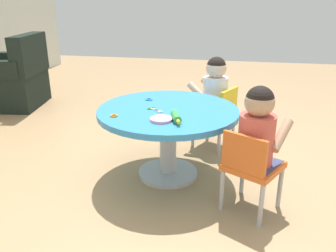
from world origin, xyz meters
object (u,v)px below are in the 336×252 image
at_px(seated_child_left, 257,129).
at_px(craft_scissors, 154,109).
at_px(craft_table, 168,123).
at_px(seated_child_right, 215,87).
at_px(rolling_pin, 176,117).
at_px(armchair_dark, 14,81).
at_px(child_chair_right, 218,114).
at_px(child_chair_left, 251,167).

distance_m(seated_child_left, craft_scissors, 0.74).
bearing_deg(craft_table, seated_child_right, -24.85).
bearing_deg(rolling_pin, armchair_dark, 54.87).
bearing_deg(seated_child_right, craft_table, 155.15).
distance_m(child_chair_right, rolling_pin, 0.89).
height_order(seated_child_left, rolling_pin, seated_child_left).
bearing_deg(seated_child_right, armchair_dark, 73.09).
xyz_separation_m(seated_child_left, seated_child_right, (0.94, 0.31, 0.00)).
bearing_deg(armchair_dark, seated_child_left, -121.44).
bearing_deg(seated_child_right, child_chair_right, -115.29).
xyz_separation_m(seated_child_left, armchair_dark, (1.67, 2.74, -0.22)).
bearing_deg(seated_child_left, seated_child_right, 18.20).
height_order(child_chair_right, armchair_dark, armchair_dark).
bearing_deg(rolling_pin, craft_scissors, 44.92).
relative_size(armchair_dark, rolling_pin, 3.78).
bearing_deg(child_chair_right, craft_table, 151.76).
relative_size(craft_table, craft_scissors, 7.32).
relative_size(craft_table, armchair_dark, 1.16).
distance_m(child_chair_left, seated_child_right, 1.04).
height_order(child_chair_left, child_chair_right, same).
bearing_deg(child_chair_right, seated_child_left, -163.53).
bearing_deg(rolling_pin, child_chair_right, -15.13).
xyz_separation_m(craft_table, seated_child_right, (0.61, -0.28, 0.12)).
xyz_separation_m(armchair_dark, rolling_pin, (-1.58, -2.24, 0.23)).
height_order(craft_table, seated_child_right, seated_child_right).
xyz_separation_m(child_chair_left, seated_child_left, (0.03, -0.02, 0.23)).
distance_m(child_chair_right, craft_scissors, 0.79).
xyz_separation_m(rolling_pin, craft_scissors, (0.19, 0.19, -0.02)).
bearing_deg(seated_child_left, craft_scissors, 67.34).
bearing_deg(child_chair_right, rolling_pin, 164.87).
xyz_separation_m(child_chair_left, armchair_dark, (1.71, 2.72, 0.00)).
bearing_deg(craft_table, rolling_pin, -157.09).
bearing_deg(seated_child_left, child_chair_right, 16.47).
xyz_separation_m(craft_table, child_chair_right, (0.59, -0.32, -0.10)).
height_order(seated_child_left, seated_child_right, same).
bearing_deg(craft_table, seated_child_left, -118.74).
height_order(rolling_pin, craft_scissors, rolling_pin).
bearing_deg(craft_scissors, seated_child_left, -112.66).
bearing_deg(child_chair_left, seated_child_left, -29.18).
distance_m(craft_table, child_chair_right, 0.68).
xyz_separation_m(child_chair_left, craft_scissors, (0.32, 0.66, 0.22)).
height_order(craft_table, child_chair_left, child_chair_left).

